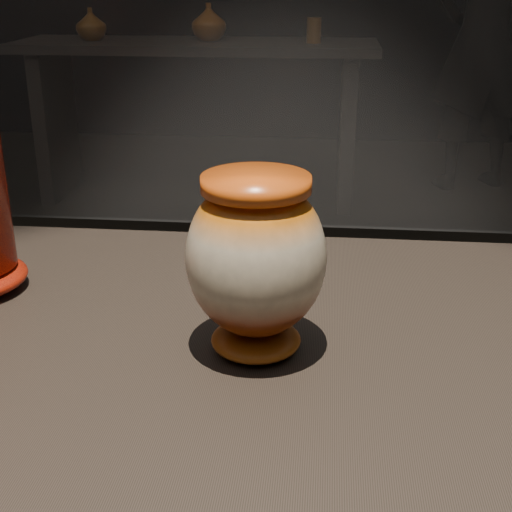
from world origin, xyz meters
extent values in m
cube|color=black|center=(0.00, 0.00, 0.88)|extent=(2.00, 0.80, 0.05)
ellipsoid|color=#6A2509|center=(0.15, 0.04, 0.91)|extent=(0.11, 0.11, 0.03)
ellipsoid|color=beige|center=(0.15, 0.04, 1.01)|extent=(0.17, 0.17, 0.17)
cylinder|color=orange|center=(0.15, 0.04, 1.09)|extent=(0.13, 0.13, 0.02)
cube|color=black|center=(-0.52, 3.39, 0.88)|extent=(2.00, 0.60, 0.05)
cube|color=black|center=(-1.37, 3.39, 0.42)|extent=(0.08, 0.50, 0.85)
cube|color=black|center=(0.33, 3.39, 0.42)|extent=(0.08, 0.50, 0.85)
imported|color=#956115|center=(-1.10, 3.36, 0.99)|extent=(0.21, 0.21, 0.17)
imported|color=#6A2509|center=(-0.45, 3.42, 1.00)|extent=(0.24, 0.24, 0.20)
cylinder|color=#956115|center=(0.13, 3.35, 0.97)|extent=(0.08, 0.08, 0.13)
imported|color=black|center=(1.10, 3.79, 0.87)|extent=(0.75, 0.62, 1.75)
camera|label=1|loc=(0.22, -0.64, 1.29)|focal=50.00mm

